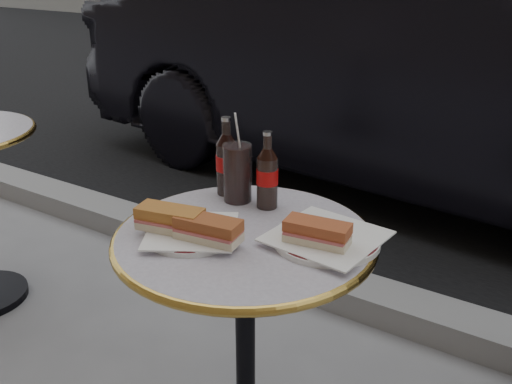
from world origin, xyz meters
The scene contains 11 objects.
curb centered at (0.00, 0.90, 0.05)m, with size 40.00×0.20×0.12m, color gray.
bistro_table centered at (0.00, 0.00, 0.37)m, with size 0.62×0.62×0.73m, color #BAB2C4, non-canonical shape.
plate_left centered at (-0.10, -0.08, 0.74)m, with size 0.21×0.21×0.01m, color white.
plate_right centered at (0.18, 0.06, 0.74)m, with size 0.24×0.24×0.01m, color white.
sandwich_left_a centered at (-0.14, -0.10, 0.77)m, with size 0.15×0.07×0.05m, color #B66E2E.
sandwich_left_b centered at (-0.03, -0.09, 0.77)m, with size 0.15×0.07×0.05m, color #9A4D27.
sandwich_right centered at (0.18, 0.02, 0.77)m, with size 0.14×0.07×0.05m, color #AB4F2B.
cola_bottle_left centered at (-0.18, 0.18, 0.84)m, with size 0.06×0.06×0.22m, color black, non-canonical shape.
cola_bottle_right centered at (-0.04, 0.16, 0.83)m, with size 0.06×0.06×0.20m, color black, non-canonical shape.
cola_glass centered at (-0.12, 0.15, 0.81)m, with size 0.08×0.08×0.16m, color black.
parked_car centered at (-0.35, 2.36, 0.72)m, with size 4.40×1.53×1.45m, color black.
Camera 1 is at (0.67, -0.99, 1.34)m, focal length 40.00 mm.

